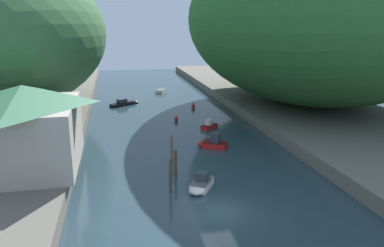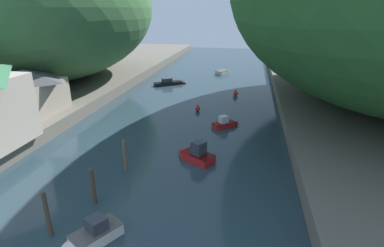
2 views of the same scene
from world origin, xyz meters
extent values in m
plane|color=#283D47|center=(0.00, 30.00, 0.00)|extent=(130.00, 130.00, 0.00)
cube|color=#666056|center=(-22.57, 30.00, 0.71)|extent=(22.00, 120.00, 1.43)
cube|color=#666056|center=(22.57, 30.00, 0.71)|extent=(22.00, 120.00, 1.43)
ellipsoid|color=#3D6B3D|center=(-23.67, 36.06, 12.44)|extent=(30.99, 43.39, 22.03)
cube|color=gray|center=(-16.22, 20.06, 3.17)|extent=(6.01, 6.69, 3.49)
pyramid|color=#4C4C51|center=(-16.22, 20.06, 5.61)|extent=(6.49, 7.22, 1.38)
cube|color=red|center=(3.67, 14.98, 0.34)|extent=(3.12, 2.72, 0.67)
ellipsoid|color=red|center=(2.50, 15.69, 0.34)|extent=(1.92, 1.94, 0.67)
cube|color=#450A0A|center=(3.67, 14.98, 0.69)|extent=(3.19, 2.78, 0.03)
cube|color=#333842|center=(3.74, 14.93, 1.24)|extent=(1.37, 1.40, 1.14)
cube|color=silver|center=(2.15, 52.43, 0.33)|extent=(2.62, 3.37, 0.66)
ellipsoid|color=silver|center=(2.79, 53.80, 0.33)|extent=(1.91, 1.97, 0.66)
cube|color=#504E4A|center=(2.15, 52.43, 0.67)|extent=(2.67, 3.44, 0.03)
cube|color=black|center=(-6.11, 41.16, 0.25)|extent=(4.66, 3.85, 0.49)
ellipsoid|color=black|center=(-4.17, 42.52, 0.25)|extent=(2.69, 2.43, 0.49)
cube|color=black|center=(-6.11, 41.16, 0.51)|extent=(4.76, 3.92, 0.03)
cube|color=#333842|center=(-6.23, 41.08, 0.85)|extent=(1.91, 1.74, 0.71)
cube|color=red|center=(5.14, 23.33, 0.24)|extent=(2.64, 2.47, 0.49)
ellipsoid|color=red|center=(6.10, 24.14, 0.24)|extent=(1.65, 1.63, 0.49)
cube|color=#450A0A|center=(5.14, 23.33, 0.50)|extent=(2.69, 2.52, 0.03)
cube|color=silver|center=(5.08, 23.28, 0.89)|extent=(1.18, 1.17, 0.80)
cube|color=silver|center=(-0.35, 4.51, 0.34)|extent=(2.65, 3.08, 0.68)
cube|color=#504E4A|center=(-0.35, 4.51, 0.70)|extent=(2.70, 3.14, 0.03)
cube|color=#333842|center=(-0.30, 4.58, 1.07)|extent=(1.36, 1.34, 0.77)
cylinder|color=#4C3D2D|center=(-3.14, 4.37, 1.39)|extent=(0.26, 0.26, 2.77)
sphere|color=#4C3D2D|center=(-3.14, 4.37, 2.83)|extent=(0.24, 0.24, 0.24)
cylinder|color=#4C3D2D|center=(-2.15, 7.70, 1.23)|extent=(0.30, 0.30, 2.46)
sphere|color=#4C3D2D|center=(-2.15, 7.70, 2.52)|extent=(0.27, 0.27, 0.27)
cylinder|color=brown|center=(-1.81, 12.24, 1.26)|extent=(0.27, 0.27, 2.52)
sphere|color=brown|center=(-1.81, 12.24, 2.57)|extent=(0.24, 0.24, 0.24)
sphere|color=red|center=(5.70, 36.45, 0.35)|extent=(0.71, 0.71, 0.71)
cone|color=red|center=(5.70, 36.45, 0.89)|extent=(0.35, 0.35, 0.35)
sphere|color=red|center=(1.34, 28.21, 0.31)|extent=(0.62, 0.62, 0.62)
cone|color=red|center=(1.34, 28.21, 0.78)|extent=(0.31, 0.31, 0.31)
camera|label=1|loc=(-7.44, -25.03, 13.93)|focal=35.00mm
camera|label=2|loc=(7.50, -7.74, 12.29)|focal=28.00mm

